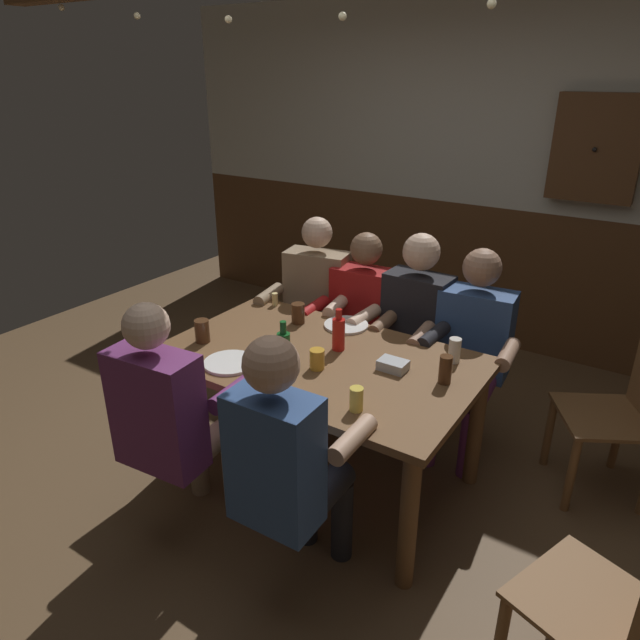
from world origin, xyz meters
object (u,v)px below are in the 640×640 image
(plate_0, at_px, (230,363))
(chair_empty_near_right, at_px, (622,413))
(chair_empty_near_left, at_px, (616,616))
(person_2, at_px, (410,327))
(pint_glass_2, at_px, (202,331))
(person_0, at_px, (313,303))
(wall_dart_cabinet, at_px, (597,148))
(pint_glass_3, at_px, (317,359))
(pint_glass_0, at_px, (298,313))
(person_1, at_px, (359,319))
(person_4, at_px, (170,414))
(person_3, at_px, (470,344))
(bottle_0, at_px, (284,351))
(plate_1, at_px, (346,325))
(pint_glass_1, at_px, (281,385))
(pint_glass_6, at_px, (356,399))
(person_5, at_px, (287,461))
(condiment_caddy, at_px, (393,365))
(pint_glass_5, at_px, (445,370))
(table_candle, at_px, (275,299))
(pint_glass_4, at_px, (455,350))
(dining_table, at_px, (319,374))
(bottle_1, at_px, (339,333))

(plate_0, bearing_deg, chair_empty_near_right, 32.53)
(chair_empty_near_left, bearing_deg, person_2, 66.61)
(pint_glass_2, bearing_deg, person_0, 84.27)
(wall_dart_cabinet, bearing_deg, pint_glass_3, -108.25)
(plate_0, xyz_separation_m, pint_glass_0, (-0.01, 0.61, 0.05))
(pint_glass_3, bearing_deg, chair_empty_near_left, -17.19)
(person_1, bearing_deg, person_4, 80.04)
(person_3, relative_size, bottle_0, 4.56)
(plate_1, bearing_deg, pint_glass_1, -79.77)
(person_1, relative_size, bottle_0, 4.49)
(bottle_0, xyz_separation_m, pint_glass_6, (0.47, -0.11, -0.06))
(plate_1, bearing_deg, pint_glass_0, -157.00)
(chair_empty_near_left, height_order, pint_glass_6, chair_empty_near_left)
(person_4, height_order, chair_empty_near_right, person_4)
(person_0, distance_m, person_1, 0.36)
(person_3, bearing_deg, person_4, 53.97)
(person_5, distance_m, wall_dart_cabinet, 3.06)
(person_0, relative_size, pint_glass_3, 12.16)
(person_5, bearing_deg, person_3, 79.49)
(pint_glass_0, distance_m, pint_glass_6, 0.98)
(pint_glass_3, bearing_deg, pint_glass_0, 134.72)
(condiment_caddy, distance_m, pint_glass_5, 0.26)
(person_4, distance_m, bottle_0, 0.60)
(condiment_caddy, xyz_separation_m, bottle_0, (-0.44, -0.31, 0.09))
(plate_0, xyz_separation_m, pint_glass_2, (-0.30, 0.12, 0.06))
(person_5, bearing_deg, chair_empty_near_left, 5.70)
(person_0, height_order, chair_empty_near_left, person_0)
(pint_glass_6, bearing_deg, condiment_caddy, 94.49)
(table_candle, bearing_deg, plate_1, -3.60)
(person_4, bearing_deg, table_candle, 99.00)
(person_2, bearing_deg, table_candle, 21.90)
(person_0, xyz_separation_m, pint_glass_1, (0.60, -1.15, 0.12))
(person_5, relative_size, pint_glass_5, 9.05)
(pint_glass_4, bearing_deg, person_2, 136.43)
(person_4, bearing_deg, wall_dart_cabinet, 63.46)
(condiment_caddy, bearing_deg, person_1, 131.03)
(person_1, bearing_deg, plate_0, 77.65)
(dining_table, height_order, person_5, person_5)
(table_candle, height_order, plate_1, table_candle)
(pint_glass_4, bearing_deg, pint_glass_5, -79.52)
(chair_empty_near_right, bearing_deg, pint_glass_2, 86.55)
(person_0, bearing_deg, table_candle, 63.33)
(person_3, bearing_deg, wall_dart_cabinet, -105.09)
(pint_glass_6, bearing_deg, pint_glass_5, 62.38)
(person_5, relative_size, chair_empty_near_right, 1.43)
(person_2, height_order, condiment_caddy, person_2)
(person_2, relative_size, plate_1, 4.90)
(plate_1, distance_m, pint_glass_1, 0.83)
(chair_empty_near_right, bearing_deg, pint_glass_1, 103.10)
(bottle_1, distance_m, pint_glass_2, 0.74)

